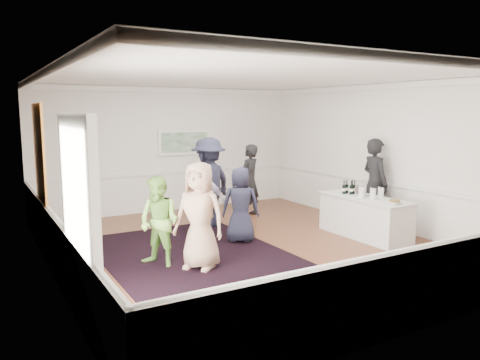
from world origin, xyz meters
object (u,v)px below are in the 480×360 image
guest_lilac (203,201)px  guest_navy (241,205)px  bartender (375,184)px  ice_bucket (361,191)px  guest_dark_b (249,180)px  guest_dark_a (209,183)px  nut_bowl (394,202)px  serving_table (365,217)px  guest_green (159,222)px  guest_tan (199,216)px

guest_lilac → guest_navy: 0.81m
bartender → ice_bucket: bearing=120.2°
bartender → guest_dark_b: bearing=43.2°
guest_dark_a → guest_lilac: bearing=31.2°
guest_lilac → guest_dark_b: guest_dark_b is taller
guest_dark_b → nut_bowl: (1.00, -3.71, -0.02)m
serving_table → guest_dark_b: guest_dark_b is taller
guest_green → nut_bowl: (4.29, -1.14, 0.11)m
serving_table → guest_tan: (-3.80, -0.11, 0.47)m
guest_dark_a → bartender: bearing=124.5°
guest_tan → ice_bucket: 3.82m
guest_tan → guest_green: (-0.53, 0.44, -0.13)m
guest_dark_b → nut_bowl: bearing=77.6°
guest_green → nut_bowl: guest_green is taller
guest_tan → nut_bowl: size_ratio=6.72×
guest_tan → guest_lilac: size_ratio=1.15×
guest_dark_a → serving_table: bearing=111.8°
serving_table → guest_dark_a: (-2.46, 2.29, 0.59)m
bartender → guest_lilac: (-3.65, 1.13, -0.23)m
guest_dark_a → guest_dark_b: size_ratio=1.13×
bartender → guest_navy: (-3.14, 0.49, -0.25)m
guest_navy → nut_bowl: (2.38, -1.74, 0.11)m
bartender → ice_bucket: 0.77m
bartender → guest_tan: size_ratio=1.13×
bartender → guest_green: bartender is taller
serving_table → bartender: size_ratio=1.03×
guest_lilac → nut_bowl: (2.89, -2.37, 0.10)m
guest_lilac → serving_table: bearing=-164.5°
serving_table → bartender: bearing=31.9°
serving_table → ice_bucket: bearing=86.9°
guest_navy → guest_dark_a: bearing=-57.4°
guest_navy → nut_bowl: guest_navy is taller
guest_dark_a → ice_bucket: guest_dark_a is taller
guest_green → guest_dark_b: guest_dark_b is taller
serving_table → ice_bucket: size_ratio=7.93×
bartender → guest_lilac: bartender is taller
guest_dark_a → guest_navy: 1.38m
serving_table → nut_bowl: nut_bowl is taller
guest_green → guest_dark_a: (1.88, 1.96, 0.25)m
guest_navy → guest_tan: bearing=68.4°
bartender → guest_tan: (-4.52, -0.55, -0.11)m
guest_tan → guest_green: 0.71m
ice_bucket → guest_tan: bearing=-176.1°
nut_bowl → guest_dark_a: bearing=128.0°
guest_tan → guest_lilac: guest_tan is taller
bartender → ice_bucket: bartender is taller
guest_tan → nut_bowl: bearing=39.6°
guest_navy → ice_bucket: size_ratio=5.82×
guest_dark_a → guest_dark_b: 1.55m
bartender → guest_lilac: bearing=80.5°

